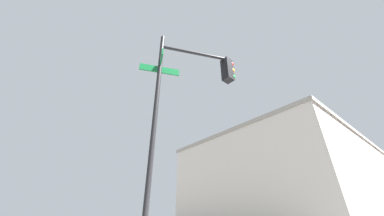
{
  "coord_description": "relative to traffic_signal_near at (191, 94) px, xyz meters",
  "views": [
    {
      "loc": [
        -3.2,
        -8.77,
        1.5
      ],
      "look_at": [
        -7.23,
        -5.44,
        4.45
      ],
      "focal_mm": 19.2,
      "sensor_mm": 36.0,
      "label": 1
    }
  ],
  "objects": [
    {
      "name": "traffic_signal_near",
      "position": [
        0.0,
        0.0,
        0.0
      ],
      "size": [
        1.47,
        2.61,
        6.5
      ],
      "color": "black",
      "rests_on": "ground_plane"
    },
    {
      "name": "building_stucco",
      "position": [
        -10.53,
        26.47,
        0.79
      ],
      "size": [
        19.0,
        25.59,
        10.73
      ],
      "color": "#BCB7AD",
      "rests_on": "ground_plane"
    }
  ]
}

